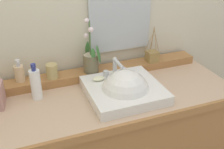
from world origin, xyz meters
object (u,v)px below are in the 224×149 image
(soap_bar, at_px, (99,79))
(tumbler_cup, at_px, (52,71))
(reed_diffuser, at_px, (152,56))
(lotion_bottle, at_px, (36,84))
(sink_basin, at_px, (125,93))
(soap_dispenser, at_px, (19,73))
(potted_plant, at_px, (91,60))

(soap_bar, relative_size, tumbler_cup, 0.82)
(tumbler_cup, xyz_separation_m, reed_diffuser, (0.65, -0.01, -0.01))
(lotion_bottle, bearing_deg, sink_basin, -18.41)
(tumbler_cup, bearing_deg, sink_basin, -36.79)
(tumbler_cup, relative_size, lotion_bottle, 0.42)
(soap_dispenser, bearing_deg, lotion_bottle, -62.51)
(sink_basin, xyz_separation_m, soap_bar, (-0.11, 0.12, 0.05))
(sink_basin, xyz_separation_m, potted_plant, (-0.11, 0.26, 0.11))
(tumbler_cup, bearing_deg, soap_bar, -30.42)
(tumbler_cup, distance_m, lotion_bottle, 0.15)
(potted_plant, relative_size, tumbler_cup, 3.88)
(sink_basin, bearing_deg, soap_dispenser, 151.26)
(sink_basin, relative_size, tumbler_cup, 4.70)
(potted_plant, height_order, reed_diffuser, potted_plant)
(soap_bar, distance_m, reed_diffuser, 0.43)
(soap_dispenser, height_order, tumbler_cup, soap_dispenser)
(sink_basin, xyz_separation_m, reed_diffuser, (0.30, 0.25, 0.07))
(lotion_bottle, bearing_deg, tumbler_cup, 45.37)
(potted_plant, xyz_separation_m, lotion_bottle, (-0.34, -0.11, -0.04))
(soap_bar, distance_m, soap_dispenser, 0.45)
(soap_dispenser, relative_size, tumbler_cup, 1.54)
(soap_bar, relative_size, soap_dispenser, 0.53)
(sink_basin, relative_size, potted_plant, 1.21)
(sink_basin, distance_m, reed_diffuser, 0.40)
(soap_bar, height_order, tumbler_cup, tumbler_cup)
(soap_dispenser, xyz_separation_m, lotion_bottle, (0.07, -0.14, -0.01))
(sink_basin, bearing_deg, lotion_bottle, 161.59)
(sink_basin, bearing_deg, tumbler_cup, 143.21)
(lotion_bottle, bearing_deg, soap_bar, -5.04)
(reed_diffuser, relative_size, lotion_bottle, 1.16)
(soap_bar, xyz_separation_m, lotion_bottle, (-0.34, 0.03, 0.02))
(reed_diffuser, bearing_deg, potted_plant, 179.66)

